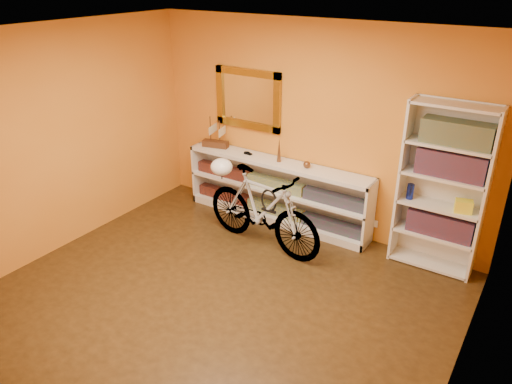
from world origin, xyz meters
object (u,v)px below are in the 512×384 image
Objects in this scene: console_unit at (277,191)px; bicycle at (262,210)px; bookcase at (442,189)px; helmet at (222,167)px.

console_unit is 0.71m from bicycle.
bookcase reaches higher than bicycle.
bookcase reaches higher than console_unit.
bookcase is at bearing 14.16° from helmet.
helmet is at bearing -165.84° from bookcase.
helmet is (-0.64, 0.07, 0.38)m from bicycle.
bookcase is (2.04, 0.03, 0.52)m from console_unit.
bicycle is 0.75m from helmet.
console_unit is at bearing -179.30° from bookcase.
console_unit is 0.87m from helmet.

